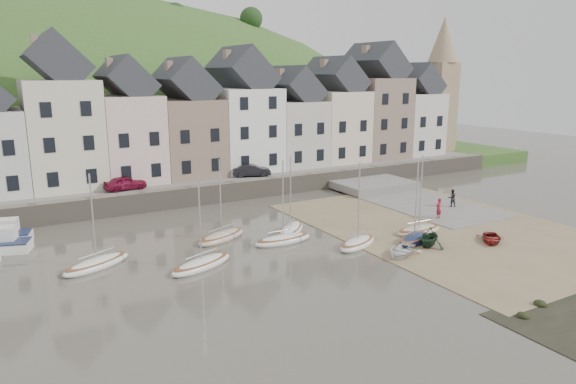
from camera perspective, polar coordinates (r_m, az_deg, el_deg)
ground at (r=36.60m, az=4.72°, el=-6.42°), size 160.00×160.00×0.00m
quay_land at (r=64.49m, az=-11.60°, el=2.54°), size 90.00×30.00×1.50m
quay_street at (r=53.72m, az=-7.73°, el=1.50°), size 70.00×7.00×0.10m
seawall at (r=50.70m, az=-6.21°, el=0.10°), size 70.00×1.20×1.80m
beach at (r=43.52m, az=16.77°, el=-3.73°), size 18.00×26.00×0.06m
slipway at (r=51.69m, az=13.43°, el=-0.89°), size 8.00×18.00×0.12m
hillside at (r=94.48m, az=-19.44°, el=-6.39°), size 134.40×84.00×84.00m
townhouse_terrace at (r=56.78m, az=-7.61°, el=8.01°), size 61.05×8.00×13.93m
church_spire at (r=75.41m, az=16.51°, el=11.64°), size 4.00×4.00×18.00m
sailboat_0 at (r=35.47m, az=-20.29°, el=-7.40°), size 5.00×3.53×6.32m
sailboat_1 at (r=33.71m, az=-9.48°, el=-7.81°), size 5.01×3.20×6.32m
sailboat_2 at (r=38.92m, az=-7.32°, el=-4.88°), size 4.81×3.27×6.32m
sailboat_3 at (r=40.12m, az=0.27°, el=-4.22°), size 4.60×4.52×6.32m
sailboat_4 at (r=37.94m, az=-0.55°, el=-5.24°), size 4.58×1.59×6.32m
sailboat_5 at (r=39.11m, az=13.71°, el=-5.06°), size 4.21×2.93×6.32m
sailboat_6 at (r=37.49m, az=7.65°, el=-5.58°), size 4.29×2.94×6.32m
sailboat_7 at (r=41.38m, az=14.19°, el=-4.09°), size 4.17×1.56×6.32m
rowboat_white at (r=36.09m, az=12.38°, el=-6.33°), size 3.77×3.39×0.64m
rowboat_green at (r=38.25m, az=15.27°, el=-4.78°), size 3.42×3.25×1.41m
rowboat_red at (r=40.72m, az=21.45°, el=-4.76°), size 3.39×3.37×0.58m
person_red at (r=45.55m, az=16.24°, el=-1.72°), size 0.69×0.52×1.72m
person_dark at (r=49.89m, az=17.59°, el=-0.62°), size 0.97×0.88×1.61m
car_left at (r=49.90m, az=-17.46°, el=0.95°), size 3.93×1.85×1.30m
car_right at (r=54.04m, az=-4.03°, el=2.41°), size 4.16×2.61×1.29m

